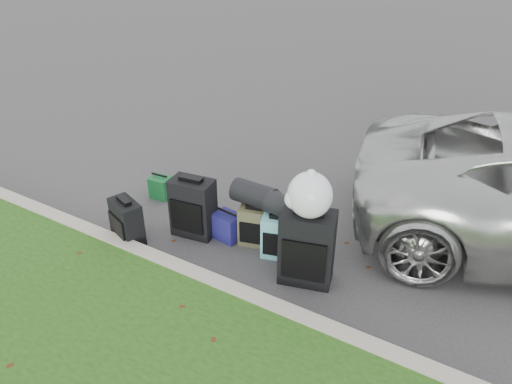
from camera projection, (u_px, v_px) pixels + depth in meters
The scene contains 12 objects.
ground at pixel (255, 240), 6.09m from camera, with size 120.00×120.00×0.00m, color #383535.
curb at pixel (206, 281), 5.31m from camera, with size 120.00×0.18×0.15m, color #9E937F.
suitcase_small_black at pixel (127, 222), 5.95m from camera, with size 0.44×0.24×0.55m, color black.
suitcase_large_black_left at pixel (193, 207), 6.05m from camera, with size 0.51×0.31×0.74m, color black.
suitcase_olive at pixel (254, 226), 5.92m from camera, with size 0.36×0.22×0.49m, color #3B3924.
suitcase_teal at pixel (278, 237), 5.70m from camera, with size 0.36×0.22×0.52m, color teal.
suitcase_large_black_right at pixel (307, 248), 5.25m from camera, with size 0.56×0.34×0.84m, color black.
tote_green at pixel (161, 187), 6.92m from camera, with size 0.27×0.22×0.31m, color #16652C.
tote_navy at pixel (227, 226), 6.05m from camera, with size 0.31×0.25×0.34m, color navy.
duffel_left at pixel (254, 195), 5.80m from camera, with size 0.28×0.28×0.53m, color black.
duffel_right at pixel (286, 207), 5.52m from camera, with size 0.26×0.26×0.46m, color black.
trash_bag at pixel (310, 195), 4.91m from camera, with size 0.46×0.46×0.46m, color white.
Camera 1 is at (2.57, -4.26, 3.56)m, focal length 35.00 mm.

